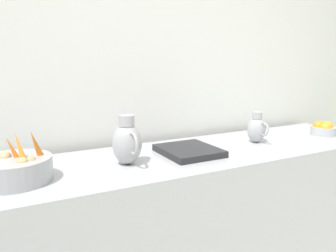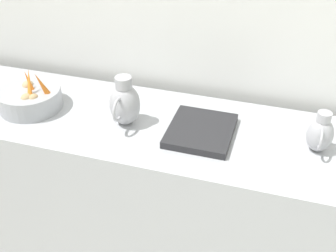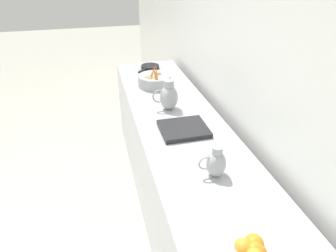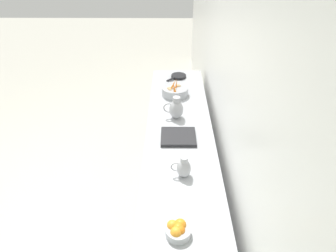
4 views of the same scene
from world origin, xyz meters
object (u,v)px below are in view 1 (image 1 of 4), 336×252
at_px(orange_bowl, 323,129).
at_px(metal_pitcher_short, 257,129).
at_px(vegetable_colander, 14,169).
at_px(metal_pitcher_tall, 127,142).

xyz_separation_m(orange_bowl, metal_pitcher_short, (-0.06, -0.57, 0.04)).
bearing_deg(metal_pitcher_short, orange_bowl, 84.08).
bearing_deg(vegetable_colander, metal_pitcher_tall, 90.66).
bearing_deg(vegetable_colander, metal_pitcher_short, 92.21).
bearing_deg(metal_pitcher_tall, metal_pitcher_short, 93.11).
xyz_separation_m(vegetable_colander, metal_pitcher_short, (-0.06, 1.43, 0.03)).
relative_size(orange_bowl, metal_pitcher_short, 0.88).
height_order(vegetable_colander, orange_bowl, vegetable_colander).
height_order(orange_bowl, metal_pitcher_tall, metal_pitcher_tall).
xyz_separation_m(vegetable_colander, orange_bowl, (0.00, 2.00, -0.01)).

